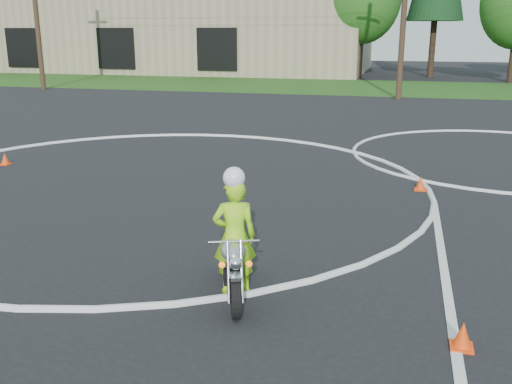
# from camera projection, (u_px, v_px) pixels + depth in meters

# --- Properties ---
(ground) EXTENTS (120.00, 120.00, 0.00)m
(ground) POSITION_uv_depth(u_px,v_px,m) (80.00, 227.00, 9.85)
(ground) COLOR black
(ground) RESTS_ON ground
(grass_strip) EXTENTS (120.00, 10.00, 0.02)m
(grass_strip) POSITION_uv_depth(u_px,v_px,m) (316.00, 86.00, 35.00)
(grass_strip) COLOR #1E4714
(grass_strip) RESTS_ON ground
(course_markings) EXTENTS (19.05, 19.05, 0.12)m
(course_markings) POSITION_uv_depth(u_px,v_px,m) (262.00, 175.00, 13.38)
(course_markings) COLOR silver
(course_markings) RESTS_ON ground
(primary_motorcycle) EXTENTS (0.76, 1.64, 0.90)m
(primary_motorcycle) POSITION_uv_depth(u_px,v_px,m) (233.00, 264.00, 7.15)
(primary_motorcycle) COLOR black
(primary_motorcycle) RESTS_ON ground
(rider_primary_grp) EXTENTS (0.64, 0.53, 1.67)m
(rider_primary_grp) POSITION_uv_depth(u_px,v_px,m) (234.00, 233.00, 7.17)
(rider_primary_grp) COLOR #A1EC18
(rider_primary_grp) RESTS_ON ground
(traffic_cones) EXTENTS (19.19, 10.76, 0.30)m
(traffic_cones) POSITION_uv_depth(u_px,v_px,m) (478.00, 193.00, 11.37)
(traffic_cones) COLOR #FF430D
(traffic_cones) RESTS_ON ground
(warehouse) EXTENTS (41.00, 17.00, 8.30)m
(warehouse) POSITION_uv_depth(u_px,v_px,m) (138.00, 20.00, 50.31)
(warehouse) COLOR tan
(warehouse) RESTS_ON ground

